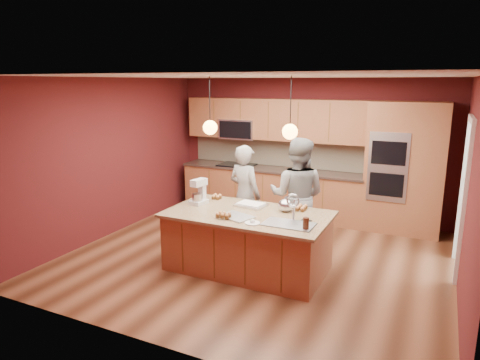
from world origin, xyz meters
The scene contains 24 objects.
floor centered at (0.00, 0.00, 0.00)m, with size 5.50×5.50×0.00m, color #462515.
ceiling centered at (0.00, 0.00, 2.70)m, with size 5.50×5.50×0.00m, color white.
wall_back centered at (0.00, 2.50, 1.35)m, with size 5.50×5.50×0.00m, color #4F1617.
wall_front centered at (0.00, -2.50, 1.35)m, with size 5.50×5.50×0.00m, color #4F1617.
wall_left centered at (-2.75, 0.00, 1.35)m, with size 5.00×5.00×0.00m, color #4F1617.
wall_right centered at (2.75, 0.00, 1.35)m, with size 5.00×5.00×0.00m, color #4F1617.
cabinet_run centered at (-0.68, 2.25, 0.98)m, with size 3.74×0.64×2.30m.
oven_column centered at (1.85, 2.19, 1.15)m, with size 1.30×0.62×2.30m.
doorway_trim centered at (2.73, 0.80, 1.05)m, with size 0.08×1.11×2.20m, color silver, non-canonical shape.
pendant_left centered at (-0.55, -0.41, 2.00)m, with size 0.20×0.20×0.80m.
pendant_right centered at (0.62, -0.41, 2.00)m, with size 0.20×0.20×0.80m.
island centered at (0.05, -0.42, 0.43)m, with size 2.26×1.27×1.21m.
person_left centered at (-0.43, 0.47, 0.82)m, with size 0.60×0.39×1.65m, color black.
person_right centered at (0.46, 0.47, 0.91)m, with size 0.88×0.69×1.82m, color slate.
stand_mixer centered at (-0.82, -0.31, 1.00)m, with size 0.24×0.30×0.38m.
sheet_cake centered at (-0.07, -0.10, 0.86)m, with size 0.46×0.37×0.05m.
cooling_rack centered at (-0.03, -0.67, 0.84)m, with size 0.45×0.32×0.02m, color silver.
mixing_bowl centered at (0.49, -0.12, 0.92)m, with size 0.22×0.22×0.19m, color silver.
plate centered at (0.28, -0.82, 0.84)m, with size 0.20×0.20×0.01m, color white.
tumbler centered at (0.97, -0.73, 0.91)m, with size 0.08×0.08×0.15m, color #3E1D12.
phone centered at (0.88, -0.41, 0.84)m, with size 0.13×0.07×0.01m, color black.
cupcakes_left centered at (-0.71, 0.04, 0.87)m, with size 0.16×0.16×0.07m, color #C6814A, non-canonical shape.
cupcakes_rack centered at (-0.16, -0.79, 0.88)m, with size 0.22×0.14×0.07m, color #C6814A, non-canonical shape.
cupcakes_right centered at (0.67, 0.04, 0.87)m, with size 0.15×0.23×0.07m, color #C6814A, non-canonical shape.
Camera 1 is at (2.39, -5.64, 2.62)m, focal length 32.00 mm.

